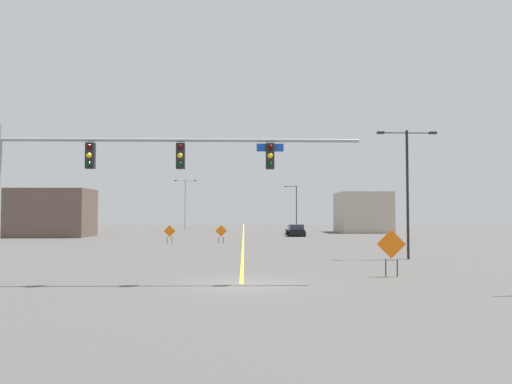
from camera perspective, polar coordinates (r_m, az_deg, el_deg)
name	(u,v)px	position (r m, az deg, el deg)	size (l,w,h in m)	color
ground	(241,284)	(19.96, -1.71, -10.69)	(184.17, 184.17, 0.00)	#4C4947
road_centre_stripe	(244,232)	(70.96, -1.47, -4.72)	(0.16, 102.32, 0.01)	yellow
traffic_signal_assembly	(135,164)	(20.32, -13.99, 3.24)	(14.64, 0.44, 6.40)	gray
street_lamp_mid_left	(407,182)	(31.58, 17.29, 1.11)	(3.72, 0.24, 7.98)	black
street_lamp_far_right	(185,200)	(86.76, -8.28, -0.90)	(3.86, 0.24, 8.64)	gray
street_lamp_near_right	(295,204)	(88.99, 4.63, -1.46)	(2.29, 0.24, 7.74)	black
construction_sign_median_near	(170,232)	(46.18, -10.08, -4.63)	(1.09, 0.12, 1.69)	orange
construction_sign_right_lane	(391,247)	(22.78, 15.54, -6.17)	(1.29, 0.17, 2.10)	orange
construction_sign_right_shoulder	(221,232)	(46.05, -4.11, -4.67)	(1.10, 0.21, 1.69)	orange
car_white_approaching	(294,230)	(64.63, 4.42, -4.42)	(2.03, 4.35, 1.24)	white
car_black_near	(296,230)	(59.64, 4.73, -4.51)	(2.31, 4.46, 1.43)	black
roadside_building_east	(363,212)	(71.72, 12.36, -2.35)	(7.05, 7.89, 5.75)	#B2A893
roadside_building_west	(44,213)	(62.76, -23.54, -2.25)	(10.81, 6.03, 5.65)	brown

